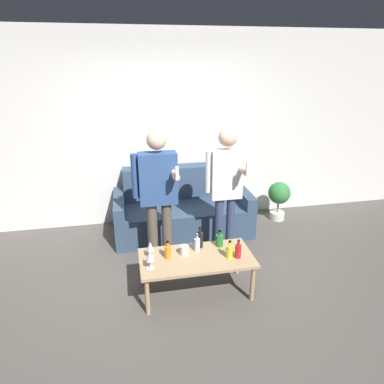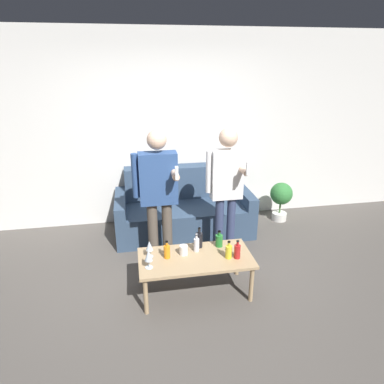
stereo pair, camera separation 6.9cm
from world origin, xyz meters
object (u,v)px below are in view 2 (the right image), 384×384
couch (183,210)px  coffee_table (196,261)px  person_standing_left (158,189)px  bottle_orange (167,251)px  person_standing_right (226,183)px

couch → coffee_table: couch is taller
coffee_table → person_standing_left: bearing=115.5°
bottle_orange → person_standing_left: (-0.02, 0.60, 0.44)m
person_standing_left → person_standing_right: person_standing_left is taller
coffee_table → person_standing_left: (-0.31, 0.64, 0.56)m
coffee_table → bottle_orange: (-0.28, 0.04, 0.12)m
coffee_table → bottle_orange: bearing=172.2°
coffee_table → person_standing_left: size_ratio=0.72×
coffee_table → bottle_orange: bottle_orange is taller
couch → person_standing_left: person_standing_left is taller
coffee_table → bottle_orange: size_ratio=6.10×
bottle_orange → person_standing_right: person_standing_right is taller
couch → bottle_orange: (-0.38, -1.39, 0.19)m
person_standing_right → bottle_orange: bearing=-140.9°
couch → person_standing_right: person_standing_right is taller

